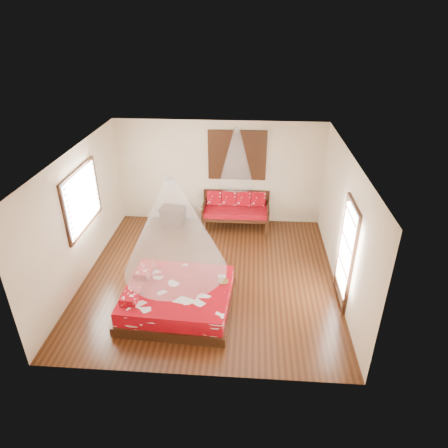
% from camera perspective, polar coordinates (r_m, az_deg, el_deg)
% --- Properties ---
extents(room, '(5.54, 5.54, 2.84)m').
position_cam_1_polar(room, '(8.24, -2.18, 0.53)').
color(room, '#32180B').
rests_on(room, ground).
extents(bed, '(2.20, 2.01, 0.64)m').
position_cam_1_polar(bed, '(8.00, -6.69, -10.48)').
color(bed, black).
rests_on(bed, floor).
extents(daybed, '(1.79, 0.79, 0.95)m').
position_cam_1_polar(daybed, '(10.73, 1.70, 2.19)').
color(daybed, black).
rests_on(daybed, floor).
extents(storage_chest, '(0.73, 0.58, 0.46)m').
position_cam_1_polar(storage_chest, '(11.11, -7.30, 1.26)').
color(storage_chest, black).
rests_on(storage_chest, floor).
extents(shutter_panel, '(1.52, 0.06, 1.32)m').
position_cam_1_polar(shutter_panel, '(10.52, 1.89, 9.76)').
color(shutter_panel, black).
rests_on(shutter_panel, wall_back).
extents(window_left, '(0.10, 1.74, 1.34)m').
position_cam_1_polar(window_left, '(8.97, -19.58, 3.36)').
color(window_left, black).
rests_on(window_left, wall_left).
extents(glazed_door, '(0.08, 1.02, 2.16)m').
position_cam_1_polar(glazed_door, '(8.07, 17.00, -4.19)').
color(glazed_door, black).
rests_on(glazed_door, floor).
extents(wine_tray, '(0.22, 0.22, 0.18)m').
position_cam_1_polar(wine_tray, '(7.92, -0.16, -8.00)').
color(wine_tray, brown).
rests_on(wine_tray, bed).
extents(mosquito_net_main, '(1.91, 1.91, 1.80)m').
position_cam_1_polar(mosquito_net_main, '(7.11, -7.25, -0.38)').
color(mosquito_net_main, white).
rests_on(mosquito_net_main, ceiling).
extents(mosquito_net_daybed, '(0.91, 0.91, 1.50)m').
position_cam_1_polar(mosquito_net_daybed, '(10.04, 1.79, 9.46)').
color(mosquito_net_daybed, white).
rests_on(mosquito_net_daybed, ceiling).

